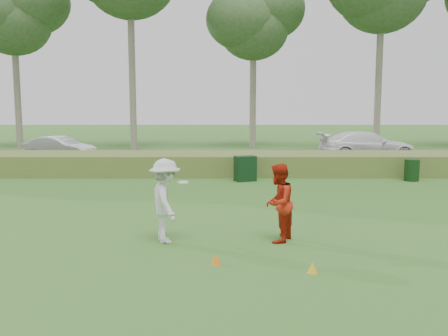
{
  "coord_description": "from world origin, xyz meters",
  "views": [
    {
      "loc": [
        -0.01,
        -10.14,
        3.17
      ],
      "look_at": [
        0.0,
        4.0,
        1.3
      ],
      "focal_mm": 40.0,
      "sensor_mm": 36.0,
      "label": 1
    }
  ],
  "objects_px": {
    "player_white": "(165,201)",
    "utility_cabinet": "(245,169)",
    "cone_orange": "(216,259)",
    "player_red": "(278,203)",
    "car_mid": "(60,148)",
    "trash_bin": "(412,170)",
    "car_right": "(367,146)",
    "cone_yellow": "(312,268)"
  },
  "relations": [
    {
      "from": "player_white",
      "to": "car_mid",
      "type": "distance_m",
      "value": 17.2
    },
    {
      "from": "trash_bin",
      "to": "cone_orange",
      "type": "bearing_deg",
      "value": -126.52
    },
    {
      "from": "player_red",
      "to": "car_right",
      "type": "bearing_deg",
      "value": -177.68
    },
    {
      "from": "player_white",
      "to": "car_right",
      "type": "bearing_deg",
      "value": -47.9
    },
    {
      "from": "player_white",
      "to": "car_mid",
      "type": "bearing_deg",
      "value": 7.57
    },
    {
      "from": "utility_cabinet",
      "to": "car_mid",
      "type": "bearing_deg",
      "value": 125.08
    },
    {
      "from": "cone_yellow",
      "to": "utility_cabinet",
      "type": "relative_size",
      "value": 0.21
    },
    {
      "from": "utility_cabinet",
      "to": "car_mid",
      "type": "xyz_separation_m",
      "value": [
        -9.63,
        6.65,
        0.2
      ]
    },
    {
      "from": "cone_yellow",
      "to": "car_mid",
      "type": "bearing_deg",
      "value": 120.65
    },
    {
      "from": "cone_orange",
      "to": "utility_cabinet",
      "type": "distance_m",
      "value": 10.51
    },
    {
      "from": "car_right",
      "to": "car_mid",
      "type": "bearing_deg",
      "value": 88.47
    },
    {
      "from": "utility_cabinet",
      "to": "cone_orange",
      "type": "bearing_deg",
      "value": -115.88
    },
    {
      "from": "car_mid",
      "to": "car_right",
      "type": "distance_m",
      "value": 16.58
    },
    {
      "from": "car_mid",
      "to": "car_right",
      "type": "bearing_deg",
      "value": -67.8
    },
    {
      "from": "player_white",
      "to": "player_red",
      "type": "relative_size",
      "value": 1.06
    },
    {
      "from": "car_mid",
      "to": "player_white",
      "type": "bearing_deg",
      "value": -133.65
    },
    {
      "from": "player_red",
      "to": "trash_bin",
      "type": "height_order",
      "value": "player_red"
    },
    {
      "from": "player_white",
      "to": "utility_cabinet",
      "type": "distance_m",
      "value": 9.13
    },
    {
      "from": "player_red",
      "to": "utility_cabinet",
      "type": "distance_m",
      "value": 8.83
    },
    {
      "from": "car_mid",
      "to": "player_red",
      "type": "bearing_deg",
      "value": -126.39
    },
    {
      "from": "trash_bin",
      "to": "car_mid",
      "type": "bearing_deg",
      "value": 158.04
    },
    {
      "from": "trash_bin",
      "to": "car_right",
      "type": "bearing_deg",
      "value": 88.44
    },
    {
      "from": "player_white",
      "to": "cone_yellow",
      "type": "relative_size",
      "value": 9.13
    },
    {
      "from": "player_white",
      "to": "trash_bin",
      "type": "distance_m",
      "value": 12.62
    },
    {
      "from": "utility_cabinet",
      "to": "car_right",
      "type": "bearing_deg",
      "value": 25.28
    },
    {
      "from": "cone_orange",
      "to": "utility_cabinet",
      "type": "relative_size",
      "value": 0.21
    },
    {
      "from": "utility_cabinet",
      "to": "trash_bin",
      "type": "relative_size",
      "value": 1.16
    },
    {
      "from": "utility_cabinet",
      "to": "cone_yellow",
      "type": "bearing_deg",
      "value": -106.17
    },
    {
      "from": "player_white",
      "to": "cone_orange",
      "type": "distance_m",
      "value": 2.16
    },
    {
      "from": "cone_orange",
      "to": "cone_yellow",
      "type": "distance_m",
      "value": 1.88
    },
    {
      "from": "car_mid",
      "to": "car_right",
      "type": "relative_size",
      "value": 0.75
    },
    {
      "from": "player_white",
      "to": "cone_orange",
      "type": "relative_size",
      "value": 8.84
    },
    {
      "from": "player_red",
      "to": "cone_yellow",
      "type": "xyz_separation_m",
      "value": [
        0.42,
        -2.14,
        -0.8
      ]
    },
    {
      "from": "player_red",
      "to": "car_mid",
      "type": "distance_m",
      "value": 18.42
    },
    {
      "from": "cone_yellow",
      "to": "car_right",
      "type": "height_order",
      "value": "car_right"
    },
    {
      "from": "trash_bin",
      "to": "car_mid",
      "type": "xyz_separation_m",
      "value": [
        -16.39,
        6.61,
        0.27
      ]
    },
    {
      "from": "car_right",
      "to": "trash_bin",
      "type": "bearing_deg",
      "value": 175.41
    },
    {
      "from": "utility_cabinet",
      "to": "car_mid",
      "type": "distance_m",
      "value": 11.71
    },
    {
      "from": "cone_orange",
      "to": "car_mid",
      "type": "height_order",
      "value": "car_mid"
    },
    {
      "from": "trash_bin",
      "to": "car_mid",
      "type": "distance_m",
      "value": 17.67
    },
    {
      "from": "cone_orange",
      "to": "player_red",
      "type": "bearing_deg",
      "value": 49.6
    },
    {
      "from": "player_red",
      "to": "cone_yellow",
      "type": "distance_m",
      "value": 2.32
    }
  ]
}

